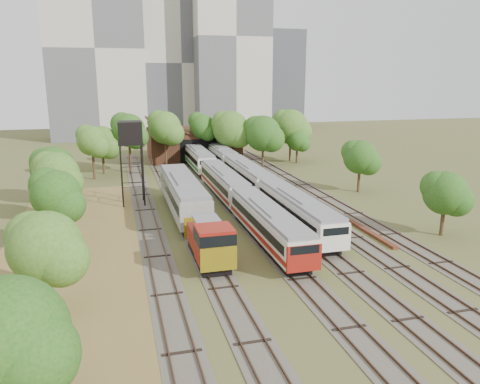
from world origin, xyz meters
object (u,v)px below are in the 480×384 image
object	(u,v)px
shunter_locomotive	(210,243)
water_tower	(130,135)
railcar_red_set	(242,200)
railcar_green_set	(248,176)

from	to	relation	value
shunter_locomotive	water_tower	bearing A→B (deg)	104.11
water_tower	railcar_red_set	bearing A→B (deg)	-35.87
railcar_green_set	shunter_locomotive	xyz separation A→B (m)	(-10.00, -24.20, -0.03)
railcar_green_set	water_tower	world-z (taller)	water_tower
railcar_red_set	railcar_green_set	xyz separation A→B (m)	(4.00, 11.87, 0.03)
railcar_red_set	railcar_green_set	bearing A→B (deg)	71.37
shunter_locomotive	water_tower	distance (m)	21.97
railcar_green_set	water_tower	distance (m)	16.86
railcar_red_set	railcar_green_set	size ratio (longest dim) A/B	0.66
railcar_red_set	shunter_locomotive	size ratio (longest dim) A/B	4.27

